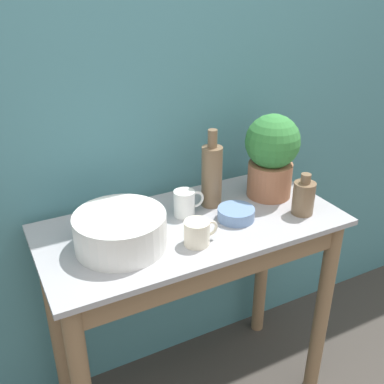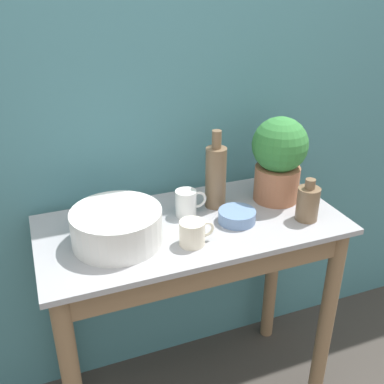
% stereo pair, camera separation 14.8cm
% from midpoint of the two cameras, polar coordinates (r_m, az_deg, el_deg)
% --- Properties ---
extents(wall_back, '(6.00, 0.05, 2.40)m').
position_cam_midpoint_polar(wall_back, '(1.72, -1.28, 10.78)').
color(wall_back, teal).
rests_on(wall_back, ground_plane).
extents(counter_table, '(1.07, 0.51, 0.86)m').
position_cam_midpoint_polar(counter_table, '(1.69, 2.79, -10.77)').
color(counter_table, '#846647').
rests_on(counter_table, ground_plane).
extents(potted_plant, '(0.21, 0.21, 0.33)m').
position_cam_midpoint_polar(potted_plant, '(1.71, 13.44, 4.31)').
color(potted_plant, '#A36647').
rests_on(potted_plant, counter_table).
extents(bowl_wash_large, '(0.29, 0.29, 0.12)m').
position_cam_midpoint_polar(bowl_wash_large, '(1.45, -6.64, -4.47)').
color(bowl_wash_large, silver).
rests_on(bowl_wash_large, counter_table).
extents(bottle_tall, '(0.08, 0.08, 0.30)m').
position_cam_midpoint_polar(bottle_tall, '(1.64, 5.62, 2.02)').
color(bottle_tall, brown).
rests_on(bottle_tall, counter_table).
extents(bottle_short, '(0.08, 0.08, 0.16)m').
position_cam_midpoint_polar(bottle_short, '(1.64, 17.03, -1.39)').
color(bottle_short, brown).
rests_on(bottle_short, counter_table).
extents(mug_white, '(0.11, 0.08, 0.10)m').
position_cam_midpoint_polar(mug_white, '(1.61, 2.10, -1.41)').
color(mug_white, white).
rests_on(mug_white, counter_table).
extents(mug_cream, '(0.12, 0.08, 0.08)m').
position_cam_midpoint_polar(mug_cream, '(1.44, 3.06, -5.28)').
color(mug_cream, beige).
rests_on(mug_cream, counter_table).
extents(bowl_small_blue, '(0.13, 0.13, 0.04)m').
position_cam_midpoint_polar(bowl_small_blue, '(1.59, 8.40, -3.13)').
color(bowl_small_blue, '#6684B2').
rests_on(bowl_small_blue, counter_table).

